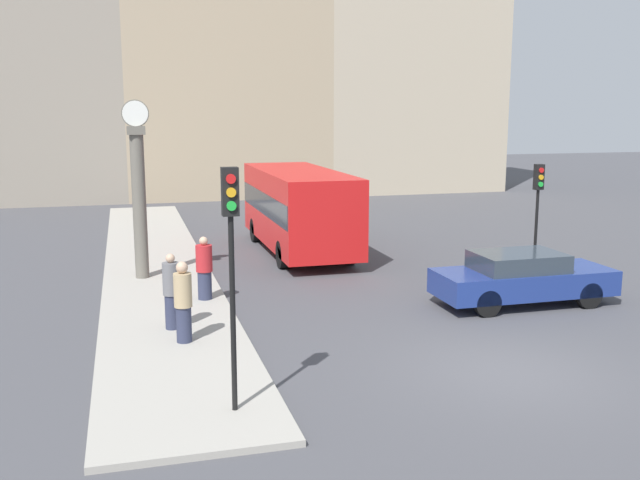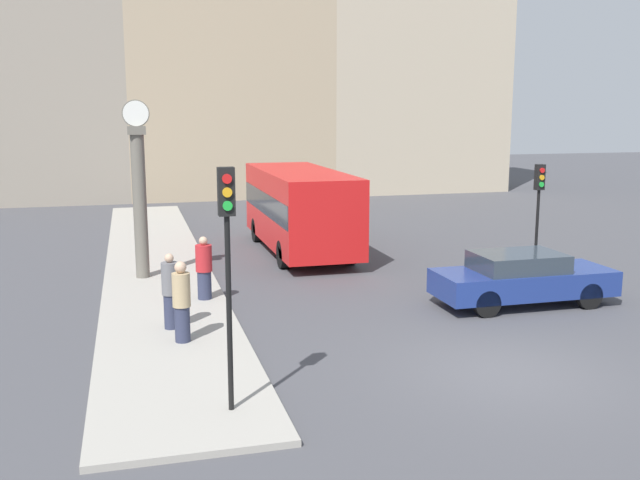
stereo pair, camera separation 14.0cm
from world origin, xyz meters
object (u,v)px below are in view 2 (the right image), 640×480
object	(u,v)px
bus_distant	(299,206)
pedestrian_red_top	(204,269)
street_clock	(139,195)
pedestrian_grey_jacket	(170,291)
sedan_car	(522,278)
traffic_light_far	(539,196)
pedestrian_tan_coat	(182,302)
traffic_light_near	(227,240)

from	to	relation	value
bus_distant	pedestrian_red_top	distance (m)	7.16
street_clock	pedestrian_grey_jacket	bearing A→B (deg)	-84.49
sedan_car	bus_distant	distance (m)	9.15
traffic_light_far	pedestrian_tan_coat	bearing A→B (deg)	-160.18
pedestrian_tan_coat	sedan_car	bearing A→B (deg)	7.09
traffic_light_far	pedestrian_tan_coat	xyz separation A→B (m)	(-10.82, -3.90, -1.45)
traffic_light_near	street_clock	world-z (taller)	street_clock
bus_distant	pedestrian_grey_jacket	distance (m)	9.67
pedestrian_tan_coat	pedestrian_red_top	bearing A→B (deg)	76.40
traffic_light_near	pedestrian_red_top	xyz separation A→B (m)	(0.31, 7.12, -2.04)
traffic_light_near	pedestrian_tan_coat	world-z (taller)	traffic_light_near
bus_distant	street_clock	world-z (taller)	street_clock
pedestrian_red_top	pedestrian_grey_jacket	bearing A→B (deg)	-112.78
bus_distant	street_clock	size ratio (longest dim) A/B	1.51
sedan_car	bus_distant	xyz separation A→B (m)	(-3.93, 8.21, 0.93)
street_clock	pedestrian_grey_jacket	distance (m)	5.54
street_clock	pedestrian_grey_jacket	world-z (taller)	street_clock
traffic_light_far	traffic_light_near	bearing A→B (deg)	-143.45
bus_distant	pedestrian_tan_coat	bearing A→B (deg)	-117.18
pedestrian_tan_coat	pedestrian_red_top	xyz separation A→B (m)	(0.82, 3.37, -0.06)
traffic_light_near	pedestrian_red_top	bearing A→B (deg)	87.50
traffic_light_far	pedestrian_red_top	size ratio (longest dim) A/B	2.05
sedan_car	bus_distant	size ratio (longest dim) A/B	0.59
traffic_light_far	pedestrian_tan_coat	distance (m)	11.60
pedestrian_grey_jacket	pedestrian_red_top	size ratio (longest dim) A/B	1.04
pedestrian_grey_jacket	pedestrian_tan_coat	bearing A→B (deg)	-80.22
sedan_car	bus_distant	world-z (taller)	bus_distant
bus_distant	pedestrian_grey_jacket	world-z (taller)	bus_distant
traffic_light_near	pedestrian_red_top	world-z (taller)	traffic_light_near
pedestrian_grey_jacket	pedestrian_tan_coat	distance (m)	1.03
sedan_car	pedestrian_grey_jacket	world-z (taller)	pedestrian_grey_jacket
sedan_car	pedestrian_red_top	xyz separation A→B (m)	(-7.88, 2.29, 0.21)
traffic_light_near	pedestrian_grey_jacket	world-z (taller)	traffic_light_near
bus_distant	pedestrian_tan_coat	world-z (taller)	bus_distant
sedan_car	traffic_light_far	world-z (taller)	traffic_light_far
traffic_light_near	pedestrian_tan_coat	xyz separation A→B (m)	(-0.50, 3.75, -1.98)
bus_distant	pedestrian_red_top	bearing A→B (deg)	-123.74
pedestrian_grey_jacket	pedestrian_tan_coat	xyz separation A→B (m)	(0.17, -1.01, 0.02)
sedan_car	pedestrian_tan_coat	bearing A→B (deg)	-172.91
bus_distant	pedestrian_tan_coat	distance (m)	10.47
traffic_light_far	pedestrian_red_top	distance (m)	10.14
street_clock	pedestrian_tan_coat	bearing A→B (deg)	-83.80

